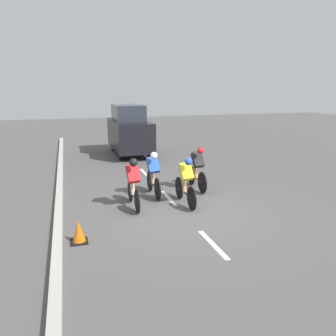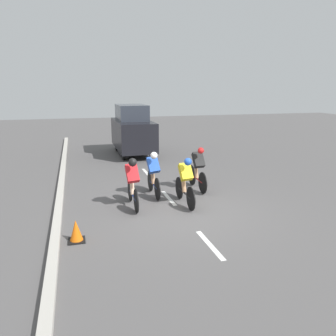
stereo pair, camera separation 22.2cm
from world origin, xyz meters
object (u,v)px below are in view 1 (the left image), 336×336
object	(u,v)px
cyclist_yellow	(186,180)
cyclist_black	(197,167)
cyclist_blue	(153,173)
support_car	(129,130)
traffic_cone	(79,232)
cyclist_red	(133,181)

from	to	relation	value
cyclist_yellow	cyclist_black	size ratio (longest dim) A/B	1.01
cyclist_yellow	cyclist_blue	distance (m)	1.24
cyclist_black	support_car	xyz separation A→B (m)	(0.99, -6.58, 0.46)
cyclist_black	support_car	distance (m)	6.67
cyclist_yellow	support_car	world-z (taller)	support_car
cyclist_black	support_car	bearing A→B (deg)	-81.41
cyclist_black	traffic_cone	size ratio (longest dim) A/B	3.46
cyclist_yellow	cyclist_red	size ratio (longest dim) A/B	1.03
cyclist_blue	traffic_cone	bearing A→B (deg)	47.38
cyclist_red	traffic_cone	world-z (taller)	cyclist_red
cyclist_black	traffic_cone	xyz separation A→B (m)	(3.91, 2.80, -0.51)
cyclist_yellow	traffic_cone	bearing A→B (deg)	26.67
cyclist_black	cyclist_yellow	bearing A→B (deg)	55.77
cyclist_yellow	cyclist_red	xyz separation A→B (m)	(1.48, -0.21, 0.03)
cyclist_red	cyclist_black	distance (m)	2.58
cyclist_yellow	cyclist_red	bearing A→B (deg)	-8.11
cyclist_yellow	cyclist_black	world-z (taller)	cyclist_black
cyclist_red	traffic_cone	size ratio (longest dim) A/B	3.38
support_car	traffic_cone	bearing A→B (deg)	72.76
cyclist_yellow	support_car	size ratio (longest dim) A/B	0.43
cyclist_blue	traffic_cone	world-z (taller)	cyclist_blue
cyclist_blue	traffic_cone	distance (m)	3.52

